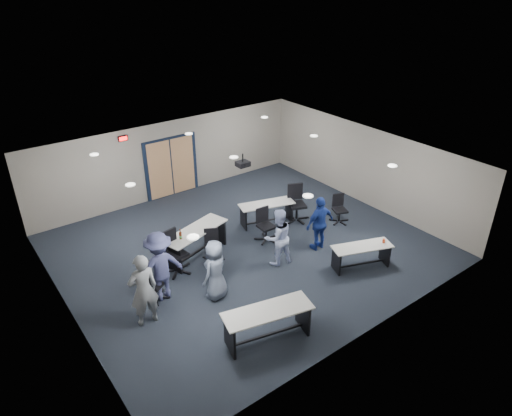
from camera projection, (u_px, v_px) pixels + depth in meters
floor at (245, 247)px, 13.39m from camera, size 10.00×10.00×0.00m
back_wall at (170, 159)px, 15.95m from camera, size 10.00×0.04×2.70m
front_wall at (369, 286)px, 9.57m from camera, size 10.00×0.04×2.70m
left_wall at (62, 269)px, 10.11m from camera, size 0.04×9.00×2.70m
right_wall at (365, 166)px, 15.41m from camera, size 0.04×9.00×2.70m
ceiling at (244, 162)px, 12.13m from camera, size 10.00×9.00×0.04m
double_door at (171, 167)px, 16.06m from camera, size 2.00×0.07×2.20m
exit_sign at (123, 138)px, 14.55m from camera, size 0.32×0.07×0.18m
ceiling_projector at (243, 164)px, 12.78m from camera, size 0.35×0.32×0.37m
ceiling_can_lights at (239, 160)px, 12.32m from camera, size 6.24×5.74×0.02m
table_front_left at (268, 320)px, 9.83m from camera, size 2.07×1.10×0.80m
table_front_right at (362, 253)px, 12.31m from camera, size 1.73×1.10×0.77m
table_back_left at (196, 238)px, 12.75m from camera, size 2.14×1.23×1.13m
table_back_right at (267, 210)px, 14.43m from camera, size 1.84×1.05×0.71m
chair_back_a at (176, 253)px, 12.04m from camera, size 0.88×0.88×1.19m
chair_back_b at (212, 247)px, 12.54m from camera, size 0.81×0.81×0.95m
chair_back_c at (266, 225)px, 13.51m from camera, size 0.67×0.67×1.02m
chair_back_d at (297, 203)px, 14.57m from camera, size 0.99×0.99×1.19m
chair_loose_left at (154, 283)px, 11.09m from camera, size 0.84×0.84×0.97m
chair_loose_right at (340, 209)px, 14.51m from camera, size 0.75×0.75×0.93m
person_gray at (143, 290)px, 10.14m from camera, size 0.69×0.48×1.83m
person_plaid at (215, 270)px, 11.04m from camera, size 0.91×0.77×1.58m
person_lightblue at (278, 237)px, 12.31m from camera, size 0.89×0.74×1.65m
person_navy at (320, 223)px, 12.98m from camera, size 0.97×0.42×1.65m
person_back at (160, 266)px, 10.95m from camera, size 1.20×0.71×1.83m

